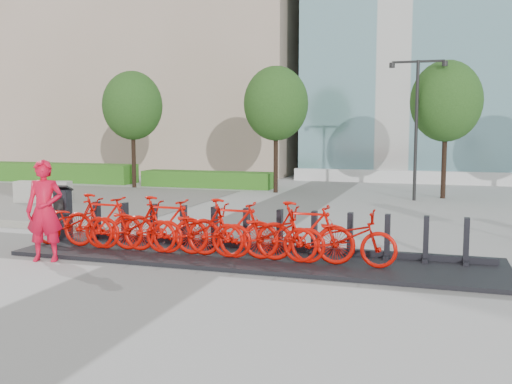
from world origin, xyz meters
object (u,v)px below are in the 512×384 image
(worker_red, at_px, (45,211))
(jersey_barrier, at_px, (43,192))
(kiosk, at_px, (63,213))
(bike_0, at_px, (73,222))

(worker_red, xyz_separation_m, jersey_barrier, (-5.96, 7.53, -0.61))
(kiosk, height_order, jersey_barrier, kiosk)
(bike_0, distance_m, kiosk, 0.91)
(bike_0, height_order, jersey_barrier, bike_0)
(kiosk, bearing_deg, jersey_barrier, 124.14)
(worker_red, bearing_deg, bike_0, 80.03)
(bike_0, relative_size, kiosk, 1.57)
(kiosk, relative_size, jersey_barrier, 0.64)
(bike_0, height_order, kiosk, kiosk)
(bike_0, relative_size, worker_red, 0.99)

